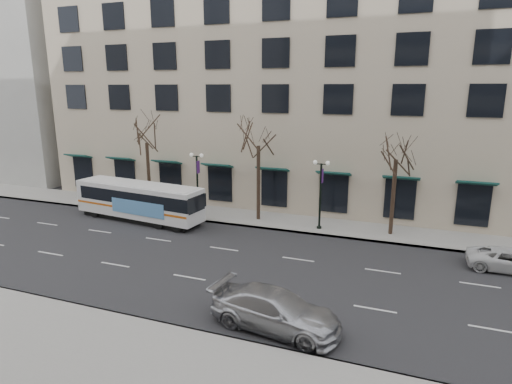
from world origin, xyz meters
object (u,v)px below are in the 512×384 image
at_px(white_pickup, 510,260).
at_px(tree_far_left, 146,131).
at_px(tree_far_right, 397,146).
at_px(lamp_post_left, 197,181).
at_px(tree_far_mid, 258,133).
at_px(silver_car, 275,310).
at_px(city_bus, 140,200).
at_px(lamp_post_right, 321,191).

bearing_deg(white_pickup, tree_far_left, 82.85).
relative_size(tree_far_right, lamp_post_left, 1.55).
height_order(tree_far_right, white_pickup, tree_far_right).
bearing_deg(tree_far_right, lamp_post_left, -177.71).
height_order(tree_far_mid, silver_car, tree_far_mid).
bearing_deg(tree_far_right, city_bus, -170.48).
bearing_deg(tree_far_mid, lamp_post_left, -173.15).
relative_size(tree_far_left, silver_car, 1.42).
height_order(lamp_post_right, silver_car, lamp_post_right).
xyz_separation_m(tree_far_left, lamp_post_right, (15.01, -0.60, -3.75)).
relative_size(tree_far_left, tree_far_mid, 0.98).
relative_size(tree_far_mid, silver_car, 1.46).
xyz_separation_m(tree_far_left, lamp_post_left, (5.01, -0.60, -3.75)).
xyz_separation_m(city_bus, white_pickup, (25.57, -0.70, -0.99)).
bearing_deg(tree_far_right, tree_far_mid, 180.00).
height_order(tree_far_right, silver_car, tree_far_right).
distance_m(tree_far_mid, lamp_post_right, 6.41).
height_order(tree_far_mid, lamp_post_left, tree_far_mid).
distance_m(lamp_post_left, silver_car, 17.72).
height_order(tree_far_left, white_pickup, tree_far_left).
distance_m(lamp_post_right, silver_car, 13.90).
xyz_separation_m(lamp_post_left, city_bus, (-3.80, -2.55, -1.31)).
distance_m(tree_far_left, tree_far_mid, 10.00).
bearing_deg(city_bus, silver_car, -30.43).
relative_size(tree_far_right, lamp_post_right, 1.55).
bearing_deg(lamp_post_right, tree_far_right, 6.85).
relative_size(lamp_post_left, city_bus, 0.46).
height_order(tree_far_right, city_bus, tree_far_right).
relative_size(tree_far_right, silver_car, 1.38).
distance_m(city_bus, white_pickup, 25.60).
xyz_separation_m(tree_far_mid, tree_far_right, (10.00, -0.00, -0.48)).
bearing_deg(white_pickup, city_bus, 89.47).
bearing_deg(lamp_post_right, lamp_post_left, 180.00).
relative_size(lamp_post_right, silver_car, 0.89).
bearing_deg(white_pickup, lamp_post_left, 82.55).
distance_m(tree_far_right, lamp_post_left, 15.40).
bearing_deg(city_bus, white_pickup, 4.92).
height_order(lamp_post_left, lamp_post_right, same).
bearing_deg(city_bus, tree_far_mid, 26.20).
relative_size(city_bus, silver_car, 1.91).
bearing_deg(white_pickup, silver_car, 135.26).
height_order(tree_far_right, lamp_post_right, tree_far_right).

